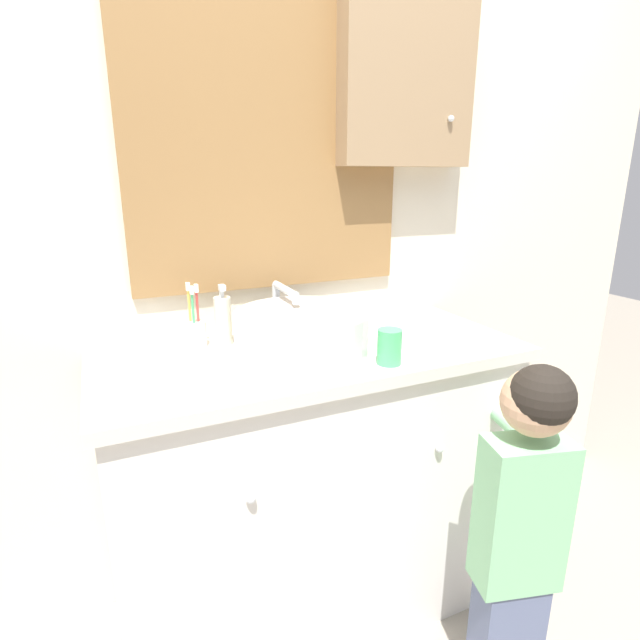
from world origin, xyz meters
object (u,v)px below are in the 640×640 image
at_px(drinking_cup, 389,347).
at_px(toothbrush_holder, 195,331).
at_px(soap_dispenser, 223,320).
at_px(sink_basin, 302,331).
at_px(child_figure, 521,515).

bearing_deg(drinking_cup, toothbrush_holder, 141.82).
distance_m(soap_dispenser, drinking_cup, 0.49).
distance_m(toothbrush_holder, soap_dispenser, 0.08).
bearing_deg(sink_basin, drinking_cup, -44.65).
relative_size(toothbrush_holder, drinking_cup, 2.00).
xyz_separation_m(toothbrush_holder, drinking_cup, (0.44, -0.34, -0.00)).
distance_m(sink_basin, child_figure, 0.72).
xyz_separation_m(sink_basin, toothbrush_holder, (-0.26, 0.17, -0.01)).
xyz_separation_m(sink_basin, child_figure, (0.38, -0.48, -0.38)).
bearing_deg(drinking_cup, sink_basin, 135.35).
distance_m(toothbrush_holder, drinking_cup, 0.55).
bearing_deg(toothbrush_holder, child_figure, -45.42).
bearing_deg(soap_dispenser, child_figure, -48.92).
xyz_separation_m(toothbrush_holder, soap_dispenser, (0.08, -0.01, 0.03)).
height_order(child_figure, drinking_cup, drinking_cup).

